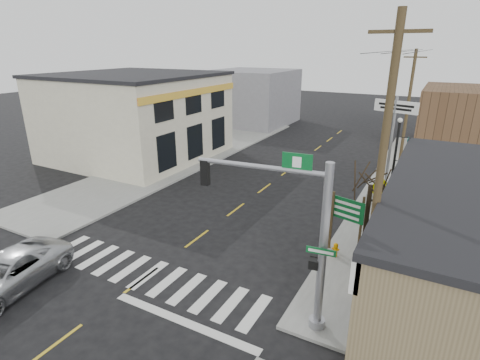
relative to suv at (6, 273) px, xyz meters
The scene contains 20 objects.
ground 5.18m from the suv, 35.01° to the left, with size 140.00×140.00×0.00m, color black.
sidewalk_right 20.71m from the suv, 50.38° to the left, with size 6.00×38.00×0.13m, color gray.
sidewalk_left 16.66m from the suv, 106.76° to the left, with size 6.00×38.00×0.13m, color gray.
center_line 11.74m from the suv, 69.01° to the left, with size 0.12×56.00×0.01m, color gold.
crosswalk 5.41m from the suv, 38.51° to the left, with size 11.00×2.20×0.01m, color silver.
left_building 19.28m from the suv, 117.45° to the left, with size 12.00×12.00×6.80m, color beige.
bldg_distant_right 36.77m from the suv, 63.82° to the left, with size 8.00×10.00×5.60m, color brown.
bldg_distant_left 35.68m from the suv, 101.02° to the left, with size 9.00×10.00×6.40m, color slate.
suv is the anchor object (origin of this frame).
traffic_signal_pole 11.67m from the suv, 18.62° to the left, with size 4.72×0.38×5.97m.
guide_sign 14.21m from the suv, 39.18° to the left, with size 1.62×0.14×2.83m.
fire_hydrant 13.62m from the suv, 37.78° to the left, with size 0.21×0.21×0.66m.
ped_crossing_sign 16.60m from the suv, 43.69° to the left, with size 1.18×0.08×3.04m.
lamp_post 19.79m from the suv, 51.99° to the left, with size 0.68×0.54×5.25m.
dance_center_sign 22.58m from the suv, 59.29° to the left, with size 2.81×0.18×5.96m.
bare_tree 15.37m from the suv, 38.25° to the left, with size 2.48×2.48×4.96m.
shrub_front 14.30m from the suv, 19.03° to the left, with size 1.35×1.35×1.01m, color #1F3217.
shrub_back 17.26m from the suv, 31.53° to the left, with size 1.17×1.17×0.88m, color #1E3215.
utility_pole_near 14.46m from the suv, 23.94° to the left, with size 1.74×0.26×10.00m.
utility_pole_far 26.63m from the suv, 63.63° to the left, with size 1.53×0.23×8.80m.
Camera 1 is at (9.80, -9.61, 9.08)m, focal length 28.00 mm.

